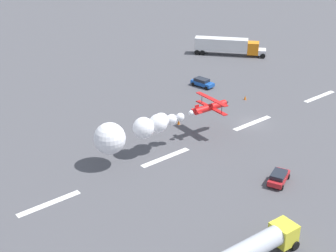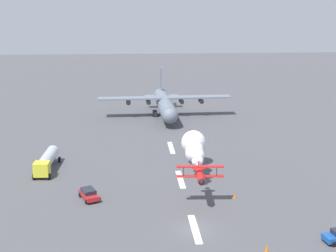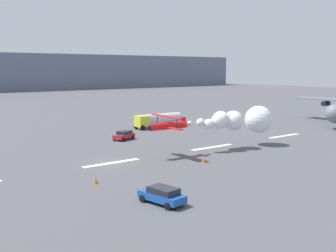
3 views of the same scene
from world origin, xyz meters
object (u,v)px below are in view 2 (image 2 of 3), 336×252
at_px(fuel_tanker_truck, 47,161).
at_px(traffic_cone_near, 267,248).
at_px(cargo_transport_plane, 165,104).
at_px(stunt_biplane_red, 194,148).
at_px(traffic_cone_far, 235,196).
at_px(airport_staff_sedan, 89,194).

relative_size(fuel_tanker_truck, traffic_cone_near, 13.48).
height_order(cargo_transport_plane, fuel_tanker_truck, cargo_transport_plane).
bearing_deg(traffic_cone_near, stunt_biplane_red, 9.99).
xyz_separation_m(stunt_biplane_red, traffic_cone_far, (-11.42, -4.39, -3.76)).
relative_size(stunt_biplane_red, traffic_cone_far, 29.96).
bearing_deg(airport_staff_sedan, fuel_tanker_truck, 31.64).
xyz_separation_m(stunt_biplane_red, traffic_cone_near, (-26.94, -4.75, -3.76)).
bearing_deg(traffic_cone_far, traffic_cone_near, -178.68).
bearing_deg(cargo_transport_plane, stunt_biplane_red, -177.28).
bearing_deg(cargo_transport_plane, fuel_tanker_truck, 148.90).
height_order(fuel_tanker_truck, traffic_cone_far, fuel_tanker_truck).
relative_size(cargo_transport_plane, traffic_cone_far, 43.72).
bearing_deg(stunt_biplane_red, airport_staff_sedan, 121.76).
height_order(airport_staff_sedan, traffic_cone_far, airport_staff_sedan).
xyz_separation_m(fuel_tanker_truck, traffic_cone_near, (-29.65, -29.27, -1.38)).
distance_m(fuel_tanker_truck, airport_staff_sedan, 15.24).
bearing_deg(traffic_cone_far, cargo_transport_plane, 6.96).
xyz_separation_m(fuel_tanker_truck, traffic_cone_far, (-14.13, -28.91, -1.38)).
distance_m(cargo_transport_plane, fuel_tanker_truck, 43.80).
bearing_deg(fuel_tanker_truck, cargo_transport_plane, -31.10).
distance_m(traffic_cone_near, traffic_cone_far, 15.52).
bearing_deg(stunt_biplane_red, cargo_transport_plane, 2.72).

